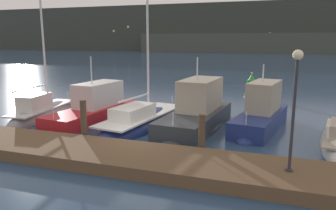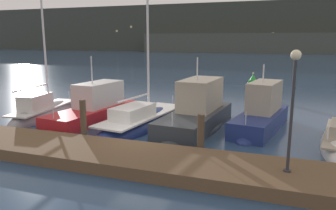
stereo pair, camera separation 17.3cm
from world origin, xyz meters
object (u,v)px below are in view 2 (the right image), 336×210
object	(u,v)px
sailboat_berth_3	(142,124)
dock_lamppost	(293,92)
sailboat_berth_1	(44,115)
channel_buoy	(253,87)
motorboat_berth_4	(197,118)
motorboat_berth_2	(94,113)
motorboat_berth_5	(261,120)

from	to	relation	value
sailboat_berth_3	dock_lamppost	xyz separation A→B (m)	(7.33, -5.09, 2.92)
sailboat_berth_1	dock_lamppost	size ratio (longest dim) A/B	2.78
channel_buoy	motorboat_berth_4	bearing A→B (deg)	-99.47
motorboat_berth_4	dock_lamppost	bearing A→B (deg)	-52.06
motorboat_berth_4	motorboat_berth_2	bearing A→B (deg)	-176.47
motorboat_berth_4	motorboat_berth_5	xyz separation A→B (m)	(3.22, 0.90, -0.06)
channel_buoy	dock_lamppost	distance (m)	17.20
motorboat_berth_2	motorboat_berth_5	size ratio (longest dim) A/B	1.10
sailboat_berth_3	motorboat_berth_5	distance (m)	6.26
channel_buoy	dock_lamppost	world-z (taller)	dock_lamppost
sailboat_berth_3	channel_buoy	world-z (taller)	sailboat_berth_3
sailboat_berth_3	channel_buoy	xyz separation A→B (m)	(4.68, 11.75, 0.61)
sailboat_berth_1	sailboat_berth_3	distance (m)	6.44
motorboat_berth_2	channel_buoy	size ratio (longest dim) A/B	3.67
motorboat_berth_4	motorboat_berth_5	world-z (taller)	motorboat_berth_4
motorboat_berth_5	channel_buoy	world-z (taller)	motorboat_berth_5
motorboat_berth_5	dock_lamppost	distance (m)	7.27
sailboat_berth_3	motorboat_berth_5	xyz separation A→B (m)	(6.05, 1.57, 0.32)
motorboat_berth_5	channel_buoy	xyz separation A→B (m)	(-1.37, 10.17, 0.29)
motorboat_berth_2	motorboat_berth_5	distance (m)	9.33
motorboat_berth_2	channel_buoy	bearing A→B (deg)	55.48
dock_lamppost	sailboat_berth_3	bearing A→B (deg)	145.20
motorboat_berth_4	motorboat_berth_5	distance (m)	3.34
sailboat_berth_3	dock_lamppost	world-z (taller)	sailboat_berth_3
sailboat_berth_3	motorboat_berth_4	bearing A→B (deg)	13.33
sailboat_berth_1	motorboat_berth_2	distance (m)	3.28
sailboat_berth_3	motorboat_berth_5	size ratio (longest dim) A/B	1.82
sailboat_berth_1	motorboat_berth_4	distance (m)	9.31
motorboat_berth_5	dock_lamppost	bearing A→B (deg)	-79.15
dock_lamppost	motorboat_berth_5	bearing A→B (deg)	100.85
motorboat_berth_2	motorboat_berth_4	distance (m)	6.04
sailboat_berth_3	motorboat_berth_4	distance (m)	2.94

